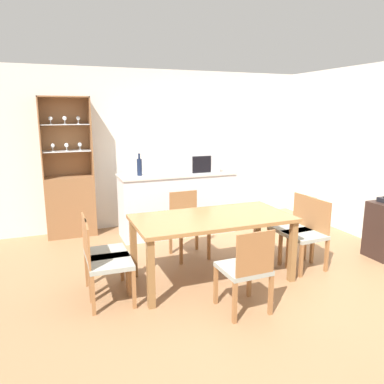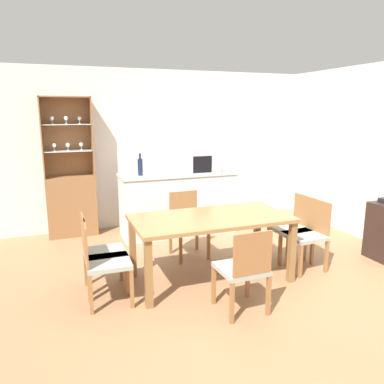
{
  "view_description": "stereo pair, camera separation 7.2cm",
  "coord_description": "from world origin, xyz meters",
  "px_view_note": "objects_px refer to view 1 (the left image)",
  "views": [
    {
      "loc": [
        -1.8,
        -3.43,
        1.89
      ],
      "look_at": [
        -0.05,
        1.08,
        0.84
      ],
      "focal_mm": 35.0,
      "sensor_mm": 36.0,
      "label": 1
    },
    {
      "loc": [
        -1.73,
        -3.46,
        1.89
      ],
      "look_at": [
        -0.05,
        1.08,
        0.84
      ],
      "focal_mm": 35.0,
      "sensor_mm": 36.0,
      "label": 2
    }
  ],
  "objects_px": {
    "dining_chair_side_left_near": "(106,262)",
    "dining_chair_head_near": "(246,269)",
    "dining_chair_side_left_far": "(102,253)",
    "dining_chair_side_right_near": "(307,234)",
    "microwave": "(201,163)",
    "wine_bottle": "(139,167)",
    "dining_chair_side_right_far": "(294,228)",
    "dining_chair_head_far": "(188,224)",
    "dining_table": "(212,224)",
    "display_cabinet": "(70,196)"
  },
  "relations": [
    {
      "from": "dining_chair_side_left_far",
      "to": "microwave",
      "type": "relative_size",
      "value": 1.79
    },
    {
      "from": "dining_chair_head_far",
      "to": "microwave",
      "type": "xyz_separation_m",
      "value": [
        0.56,
        0.91,
        0.67
      ]
    },
    {
      "from": "dining_chair_head_far",
      "to": "dining_chair_side_left_far",
      "type": "xyz_separation_m",
      "value": [
        -1.2,
        -0.64,
        0.0
      ]
    },
    {
      "from": "display_cabinet",
      "to": "wine_bottle",
      "type": "relative_size",
      "value": 6.41
    },
    {
      "from": "dining_chair_side_left_near",
      "to": "microwave",
      "type": "relative_size",
      "value": 1.79
    },
    {
      "from": "wine_bottle",
      "to": "dining_chair_side_left_far",
      "type": "bearing_deg",
      "value": -116.85
    },
    {
      "from": "display_cabinet",
      "to": "dining_chair_side_left_far",
      "type": "distance_m",
      "value": 2.1
    },
    {
      "from": "dining_chair_side_left_far",
      "to": "dining_chair_head_far",
      "type": "bearing_deg",
      "value": 117.66
    },
    {
      "from": "dining_chair_side_left_near",
      "to": "dining_chair_head_far",
      "type": "relative_size",
      "value": 1.0
    },
    {
      "from": "dining_chair_side_right_far",
      "to": "wine_bottle",
      "type": "distance_m",
      "value": 2.34
    },
    {
      "from": "dining_chair_head_near",
      "to": "dining_chair_head_far",
      "type": "bearing_deg",
      "value": 88.64
    },
    {
      "from": "dining_chair_side_right_far",
      "to": "dining_chair_side_left_near",
      "type": "bearing_deg",
      "value": 91.82
    },
    {
      "from": "display_cabinet",
      "to": "dining_chair_head_far",
      "type": "relative_size",
      "value": 2.48
    },
    {
      "from": "wine_bottle",
      "to": "display_cabinet",
      "type": "bearing_deg",
      "value": 152.34
    },
    {
      "from": "display_cabinet",
      "to": "microwave",
      "type": "height_order",
      "value": "display_cabinet"
    },
    {
      "from": "dining_table",
      "to": "dining_chair_head_far",
      "type": "xyz_separation_m",
      "value": [
        -0.0,
        0.77,
        -0.22
      ]
    },
    {
      "from": "dining_table",
      "to": "microwave",
      "type": "height_order",
      "value": "microwave"
    },
    {
      "from": "dining_chair_side_left_far",
      "to": "wine_bottle",
      "type": "distance_m",
      "value": 1.88
    },
    {
      "from": "dining_chair_side_left_near",
      "to": "dining_chair_side_right_far",
      "type": "bearing_deg",
      "value": 98.59
    },
    {
      "from": "dining_chair_side_right_far",
      "to": "dining_chair_side_left_far",
      "type": "relative_size",
      "value": 1.0
    },
    {
      "from": "dining_table",
      "to": "dining_chair_head_near",
      "type": "xyz_separation_m",
      "value": [
        0.0,
        -0.77,
        -0.22
      ]
    },
    {
      "from": "dining_chair_side_right_far",
      "to": "microwave",
      "type": "bearing_deg",
      "value": 18.13
    },
    {
      "from": "dining_chair_head_far",
      "to": "dining_table",
      "type": "bearing_deg",
      "value": 88.07
    },
    {
      "from": "dining_table",
      "to": "dining_chair_side_left_far",
      "type": "relative_size",
      "value": 2.08
    },
    {
      "from": "dining_chair_head_near",
      "to": "wine_bottle",
      "type": "distance_m",
      "value": 2.59
    },
    {
      "from": "dining_chair_side_left_near",
      "to": "dining_chair_head_near",
      "type": "xyz_separation_m",
      "value": [
        1.21,
        -0.64,
        0.0
      ]
    },
    {
      "from": "dining_table",
      "to": "dining_chair_side_right_near",
      "type": "height_order",
      "value": "dining_chair_side_right_near"
    },
    {
      "from": "dining_chair_side_left_far",
      "to": "dining_chair_side_right_near",
      "type": "xyz_separation_m",
      "value": [
        2.41,
        -0.26,
        0.0
      ]
    },
    {
      "from": "dining_chair_head_far",
      "to": "dining_chair_side_right_near",
      "type": "bearing_deg",
      "value": 141.29
    },
    {
      "from": "dining_chair_side_left_far",
      "to": "dining_table",
      "type": "bearing_deg",
      "value": 83.54
    },
    {
      "from": "dining_chair_head_far",
      "to": "dining_chair_side_right_near",
      "type": "xyz_separation_m",
      "value": [
        1.21,
        -0.9,
        0.0
      ]
    },
    {
      "from": "dining_chair_head_near",
      "to": "microwave",
      "type": "bearing_deg",
      "value": 75.59
    },
    {
      "from": "dining_chair_side_left_near",
      "to": "dining_chair_side_left_far",
      "type": "relative_size",
      "value": 1.0
    },
    {
      "from": "dining_chair_side_left_near",
      "to": "dining_chair_head_near",
      "type": "height_order",
      "value": "same"
    },
    {
      "from": "dining_chair_head_far",
      "to": "display_cabinet",
      "type": "bearing_deg",
      "value": -48.31
    },
    {
      "from": "dining_table",
      "to": "wine_bottle",
      "type": "bearing_deg",
      "value": 103.52
    },
    {
      "from": "display_cabinet",
      "to": "dining_chair_side_left_near",
      "type": "xyz_separation_m",
      "value": [
        0.18,
        -2.34,
        -0.19
      ]
    },
    {
      "from": "dining_chair_side_left_far",
      "to": "wine_bottle",
      "type": "relative_size",
      "value": 2.58
    },
    {
      "from": "dining_chair_side_right_near",
      "to": "microwave",
      "type": "distance_m",
      "value": 2.03
    },
    {
      "from": "dining_chair_head_far",
      "to": "dining_chair_side_left_far",
      "type": "height_order",
      "value": "same"
    },
    {
      "from": "display_cabinet",
      "to": "wine_bottle",
      "type": "bearing_deg",
      "value": -27.66
    },
    {
      "from": "dining_chair_side_left_far",
      "to": "dining_chair_side_right_far",
      "type": "bearing_deg",
      "value": 89.89
    },
    {
      "from": "dining_chair_side_right_far",
      "to": "dining_chair_head_far",
      "type": "bearing_deg",
      "value": 57.84
    },
    {
      "from": "microwave",
      "to": "dining_chair_side_left_near",
      "type": "bearing_deg",
      "value": -134.38
    },
    {
      "from": "wine_bottle",
      "to": "microwave",
      "type": "bearing_deg",
      "value": -1.63
    },
    {
      "from": "display_cabinet",
      "to": "dining_table",
      "type": "height_order",
      "value": "display_cabinet"
    },
    {
      "from": "dining_chair_side_left_far",
      "to": "wine_bottle",
      "type": "height_order",
      "value": "wine_bottle"
    },
    {
      "from": "dining_chair_side_right_far",
      "to": "dining_chair_head_far",
      "type": "xyz_separation_m",
      "value": [
        -1.21,
        0.63,
        0.0
      ]
    },
    {
      "from": "dining_table",
      "to": "microwave",
      "type": "bearing_deg",
      "value": 71.43
    },
    {
      "from": "dining_table",
      "to": "dining_chair_side_right_far",
      "type": "relative_size",
      "value": 2.08
    }
  ]
}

